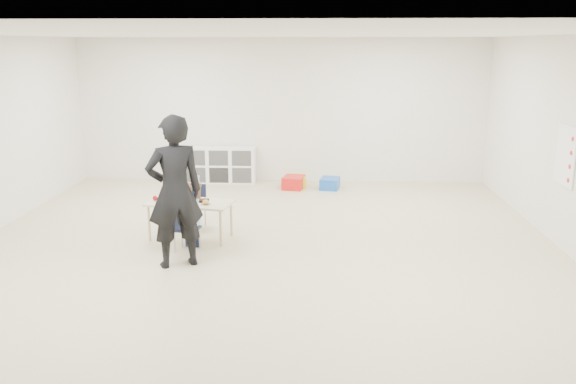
{
  "coord_description": "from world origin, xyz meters",
  "views": [
    {
      "loc": [
        0.7,
        -7.46,
        2.69
      ],
      "look_at": [
        0.35,
        0.04,
        0.85
      ],
      "focal_mm": 38.0,
      "sensor_mm": 36.0,
      "label": 1
    }
  ],
  "objects_px": {
    "table": "(191,220)",
    "child": "(186,214)",
    "chair_near": "(187,228)",
    "cubby_shelf": "(220,165)",
    "adult": "(175,192)"
  },
  "relations": [
    {
      "from": "cubby_shelf",
      "to": "adult",
      "type": "height_order",
      "value": "adult"
    },
    {
      "from": "chair_near",
      "to": "cubby_shelf",
      "type": "distance_m",
      "value": 4.13
    },
    {
      "from": "table",
      "to": "chair_near",
      "type": "height_order",
      "value": "chair_near"
    },
    {
      "from": "table",
      "to": "cubby_shelf",
      "type": "bearing_deg",
      "value": 102.34
    },
    {
      "from": "table",
      "to": "cubby_shelf",
      "type": "xyz_separation_m",
      "value": [
        -0.14,
        3.59,
        0.08
      ]
    },
    {
      "from": "table",
      "to": "cubby_shelf",
      "type": "distance_m",
      "value": 3.6
    },
    {
      "from": "table",
      "to": "cubby_shelf",
      "type": "height_order",
      "value": "cubby_shelf"
    },
    {
      "from": "cubby_shelf",
      "to": "adult",
      "type": "relative_size",
      "value": 0.74
    },
    {
      "from": "table",
      "to": "child",
      "type": "relative_size",
      "value": 1.24
    },
    {
      "from": "chair_near",
      "to": "child",
      "type": "relative_size",
      "value": 0.63
    },
    {
      "from": "chair_near",
      "to": "cubby_shelf",
      "type": "bearing_deg",
      "value": 102.85
    },
    {
      "from": "chair_near",
      "to": "cubby_shelf",
      "type": "xyz_separation_m",
      "value": [
        -0.2,
        4.12,
        0.03
      ]
    },
    {
      "from": "chair_near",
      "to": "child",
      "type": "height_order",
      "value": "child"
    },
    {
      "from": "chair_near",
      "to": "table",
      "type": "bearing_deg",
      "value": 106.34
    },
    {
      "from": "table",
      "to": "child",
      "type": "bearing_deg",
      "value": -73.66
    }
  ]
}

